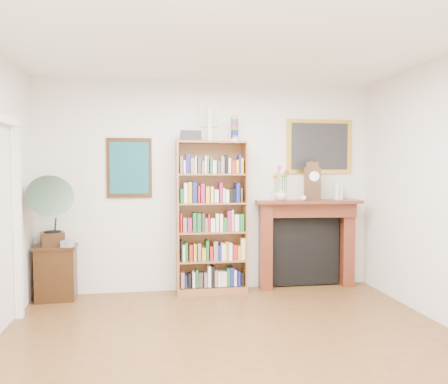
% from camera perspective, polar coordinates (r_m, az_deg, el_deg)
% --- Properties ---
extents(room, '(4.51, 5.01, 2.81)m').
position_cam_1_polar(room, '(3.43, 3.12, -0.93)').
color(room, brown).
rests_on(room, ground).
extents(door_casing, '(0.08, 1.02, 2.17)m').
position_cam_1_polar(door_casing, '(4.80, -27.02, -1.78)').
color(door_casing, white).
rests_on(door_casing, left_wall).
extents(teal_poster, '(0.58, 0.04, 0.78)m').
position_cam_1_polar(teal_poster, '(5.83, -12.26, 3.09)').
color(teal_poster, black).
rests_on(teal_poster, back_wall).
extents(small_picture, '(0.26, 0.04, 0.30)m').
position_cam_1_polar(small_picture, '(5.91, -1.97, 9.96)').
color(small_picture, white).
rests_on(small_picture, back_wall).
extents(gilt_painting, '(0.95, 0.04, 0.75)m').
position_cam_1_polar(gilt_painting, '(6.26, 12.35, 5.83)').
color(gilt_painting, gold).
rests_on(gilt_painting, back_wall).
extents(bookshelf, '(0.92, 0.32, 2.30)m').
position_cam_1_polar(bookshelf, '(5.73, -1.65, -2.17)').
color(bookshelf, brown).
rests_on(bookshelf, floor).
extents(side_cabinet, '(0.52, 0.39, 0.68)m').
position_cam_1_polar(side_cabinet, '(5.92, -21.07, -9.81)').
color(side_cabinet, black).
rests_on(side_cabinet, floor).
extents(fireplace, '(1.46, 0.44, 1.21)m').
position_cam_1_polar(fireplace, '(6.17, 10.70, -5.59)').
color(fireplace, '#4C1B11').
rests_on(fireplace, floor).
extents(gramophone, '(0.71, 0.80, 0.88)m').
position_cam_1_polar(gramophone, '(5.70, -21.89, -1.80)').
color(gramophone, black).
rests_on(gramophone, side_cabinet).
extents(cd_stack, '(0.15, 0.15, 0.08)m').
position_cam_1_polar(cd_stack, '(5.69, -19.78, -6.37)').
color(cd_stack, '#ADABB8').
rests_on(cd_stack, side_cabinet).
extents(mantel_clock, '(0.25, 0.20, 0.52)m').
position_cam_1_polar(mantel_clock, '(6.07, 11.49, 1.33)').
color(mantel_clock, black).
rests_on(mantel_clock, fireplace).
extents(flower_vase, '(0.22, 0.22, 0.17)m').
position_cam_1_polar(flower_vase, '(5.94, 7.42, -0.27)').
color(flower_vase, silver).
rests_on(flower_vase, fireplace).
extents(teacup, '(0.10, 0.10, 0.06)m').
position_cam_1_polar(teacup, '(5.95, 10.33, -0.80)').
color(teacup, silver).
rests_on(teacup, fireplace).
extents(bottle_left, '(0.07, 0.07, 0.24)m').
position_cam_1_polar(bottle_left, '(6.22, 14.54, 0.13)').
color(bottle_left, silver).
rests_on(bottle_left, fireplace).
extents(bottle_right, '(0.06, 0.06, 0.20)m').
position_cam_1_polar(bottle_right, '(6.26, 15.05, -0.04)').
color(bottle_right, silver).
rests_on(bottle_right, fireplace).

